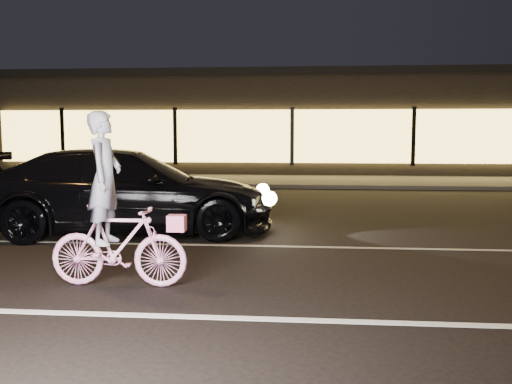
# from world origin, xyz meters

# --- Properties ---
(ground) EXTENTS (90.00, 90.00, 0.00)m
(ground) POSITION_xyz_m (0.00, 0.00, 0.00)
(ground) COLOR black
(ground) RESTS_ON ground
(lane_stripe_near) EXTENTS (60.00, 0.12, 0.01)m
(lane_stripe_near) POSITION_xyz_m (0.00, -1.50, 0.00)
(lane_stripe_near) COLOR silver
(lane_stripe_near) RESTS_ON ground
(lane_stripe_far) EXTENTS (60.00, 0.10, 0.01)m
(lane_stripe_far) POSITION_xyz_m (0.00, 2.00, 0.00)
(lane_stripe_far) COLOR gray
(lane_stripe_far) RESTS_ON ground
(sidewalk) EXTENTS (30.00, 4.00, 0.12)m
(sidewalk) POSITION_xyz_m (0.00, 13.00, 0.06)
(sidewalk) COLOR #383533
(sidewalk) RESTS_ON ground
(storefront) EXTENTS (25.40, 8.42, 4.20)m
(storefront) POSITION_xyz_m (0.00, 18.97, 2.15)
(storefront) COLOR black
(storefront) RESTS_ON ground
(cyclist) EXTENTS (1.63, 0.56, 2.05)m
(cyclist) POSITION_xyz_m (-1.62, -0.48, 0.73)
(cyclist) COLOR #F43691
(cyclist) RESTS_ON ground
(sedan) EXTENTS (5.44, 2.91, 1.50)m
(sedan) POSITION_xyz_m (-2.59, 2.90, 0.75)
(sedan) COLOR black
(sedan) RESTS_ON ground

